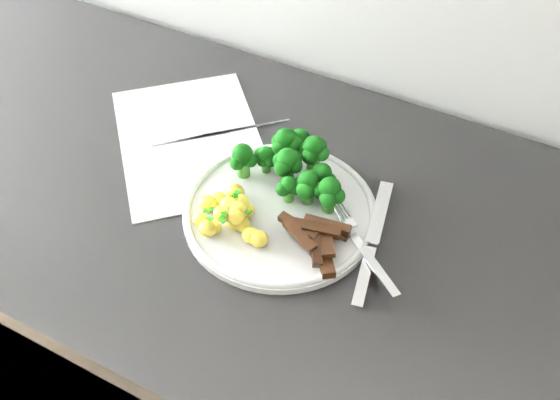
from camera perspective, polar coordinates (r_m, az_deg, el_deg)
name	(u,v)px	position (r m, az deg, el deg)	size (l,w,h in m)	color
counter	(326,397)	(1.28, 4.13, -17.13)	(2.52, 0.63, 0.94)	black
recipe_paper	(190,140)	(1.02, -8.00, 5.33)	(0.37, 0.37, 0.00)	silver
plate	(280,211)	(0.90, 0.00, -0.97)	(0.27, 0.27, 0.02)	white
broccoli	(296,164)	(0.90, 1.47, 3.23)	(0.18, 0.13, 0.07)	#2E691F
potatoes	(233,214)	(0.87, -4.25, -1.29)	(0.12, 0.10, 0.04)	yellow
beef_strips	(316,239)	(0.85, 3.21, -3.46)	(0.11, 0.09, 0.03)	black
fork	(364,249)	(0.84, 7.54, -4.37)	(0.15, 0.12, 0.02)	silver
knife	(369,255)	(0.85, 7.97, -4.92)	(0.06, 0.22, 0.02)	silver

